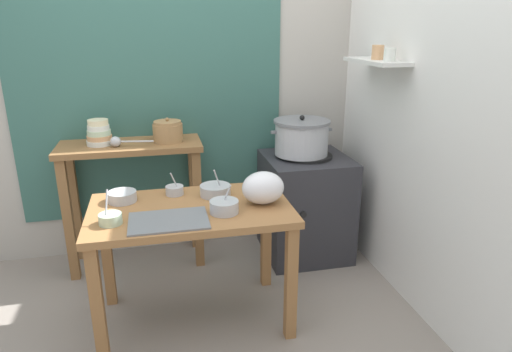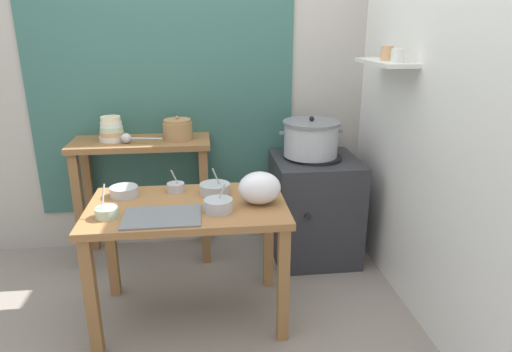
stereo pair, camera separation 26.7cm
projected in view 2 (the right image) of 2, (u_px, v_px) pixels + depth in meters
ground_plane at (189, 318)px, 2.71m from camera, size 9.00×9.00×0.00m
wall_back at (195, 77)px, 3.33m from camera, size 4.40×0.12×2.60m
wall_right at (421, 91)px, 2.64m from camera, size 0.30×3.20×2.60m
prep_table at (188, 222)px, 2.56m from camera, size 1.10×0.66×0.72m
back_shelf_table at (143, 170)px, 3.24m from camera, size 0.96×0.40×0.90m
stove_block at (314, 208)px, 3.35m from camera, size 0.60×0.61×0.78m
steamer_pot at (311, 138)px, 3.19m from camera, size 0.45×0.40×0.29m
clay_pot at (178, 129)px, 3.17m from camera, size 0.20×0.20×0.17m
bowl_stack_enamel at (112, 130)px, 3.13m from camera, size 0.17×0.17×0.17m
ladle at (128, 138)px, 3.08m from camera, size 0.28×0.08×0.07m
serving_tray at (162, 217)px, 2.35m from camera, size 0.40×0.28×0.01m
plastic_bag at (260, 188)px, 2.50m from camera, size 0.24×0.19×0.18m
prep_bowl_0 at (124, 191)px, 2.63m from camera, size 0.16×0.16×0.06m
prep_bowl_1 at (215, 188)px, 2.67m from camera, size 0.18×0.18×0.17m
prep_bowl_2 at (106, 212)px, 2.34m from camera, size 0.12×0.12×0.17m
prep_bowl_3 at (257, 184)px, 2.77m from camera, size 0.14×0.14×0.04m
prep_bowl_4 at (176, 187)px, 2.70m from camera, size 0.10×0.10×0.14m
prep_bowl_5 at (218, 205)px, 2.42m from camera, size 0.15×0.15×0.16m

